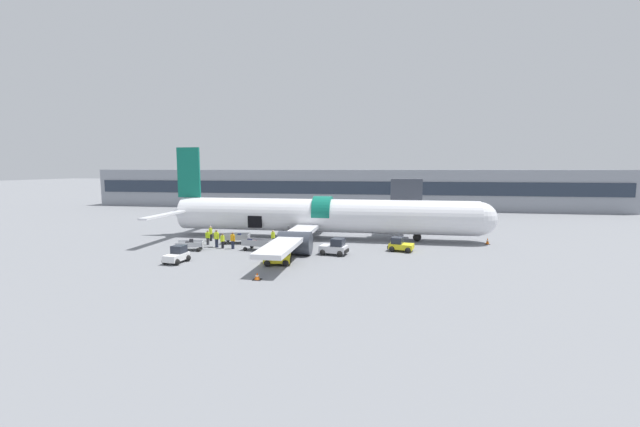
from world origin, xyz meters
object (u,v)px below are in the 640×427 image
object	(u,v)px
baggage_tug_lead	(400,245)
baggage_tug_rear	(177,256)
ground_crew_driver	(208,237)
baggage_cart_loading	(236,239)
ground_crew_loader_b	(233,240)
airplane	(319,216)
ground_crew_marshal	(211,233)
baggage_tug_spare	(278,256)
ground_crew_supervisor	(223,241)
ground_crew_helper	(217,238)
ground_crew_loader_a	(273,237)
baggage_cart_queued	(258,245)
baggage_tug_mid	(335,248)
baggage_cart_empty	(191,246)

from	to	relation	value
baggage_tug_lead	baggage_tug_rear	bearing A→B (deg)	-157.08
ground_crew_driver	baggage_cart_loading	bearing A→B (deg)	28.65
baggage_tug_lead	ground_crew_loader_b	bearing A→B (deg)	-173.85
airplane	ground_crew_marshal	bearing A→B (deg)	-162.50
baggage_tug_spare	ground_crew_supervisor	size ratio (longest dim) A/B	1.70
baggage_cart_loading	ground_crew_helper	size ratio (longest dim) A/B	2.15
baggage_tug_spare	ground_crew_supervisor	distance (m)	9.37
ground_crew_loader_a	ground_crew_driver	bearing A→B (deg)	-172.88
baggage_tug_lead	baggage_tug_spare	world-z (taller)	baggage_tug_spare
ground_crew_loader_a	ground_crew_helper	size ratio (longest dim) A/B	0.90
baggage_cart_queued	ground_crew_supervisor	bearing A→B (deg)	175.31
baggage_tug_spare	ground_crew_marshal	bearing A→B (deg)	138.77
baggage_tug_mid	ground_crew_loader_b	size ratio (longest dim) A/B	1.64
baggage_tug_rear	baggage_cart_queued	bearing A→B (deg)	48.97
baggage_cart_loading	ground_crew_loader_b	bearing A→B (deg)	-74.73
airplane	ground_crew_supervisor	size ratio (longest dim) A/B	25.20
baggage_tug_mid	ground_crew_driver	xyz separation A→B (m)	(-14.16, 2.44, 0.16)
ground_crew_loader_a	ground_crew_supervisor	distance (m)	5.27
baggage_tug_lead	ground_crew_helper	distance (m)	18.93
baggage_tug_spare	baggage_tug_lead	bearing A→B (deg)	34.92
airplane	ground_crew_loader_a	xyz separation A→B (m)	(-4.09, -5.11, -1.77)
baggage_cart_queued	ground_crew_supervisor	size ratio (longest dim) A/B	2.59
ground_crew_marshal	baggage_tug_lead	bearing A→B (deg)	-5.29
baggage_tug_lead	ground_crew_helper	size ratio (longest dim) A/B	1.45
airplane	baggage_cart_empty	size ratio (longest dim) A/B	10.77
baggage_cart_empty	baggage_tug_spare	bearing A→B (deg)	-21.89
baggage_tug_mid	ground_crew_driver	world-z (taller)	ground_crew_driver
baggage_tug_lead	baggage_cart_loading	size ratio (longest dim) A/B	0.68
baggage_tug_lead	ground_crew_marshal	size ratio (longest dim) A/B	1.58
baggage_tug_rear	airplane	bearing A→B (deg)	53.76
ground_crew_loader_a	ground_crew_supervisor	xyz separation A→B (m)	(-4.70, -2.36, -0.07)
baggage_tug_rear	ground_crew_helper	size ratio (longest dim) A/B	1.37
baggage_tug_rear	ground_crew_marshal	bearing A→B (deg)	99.25
baggage_tug_mid	baggage_cart_queued	xyz separation A→B (m)	(-7.88, 0.63, -0.12)
baggage_tug_lead	baggage_tug_rear	size ratio (longest dim) A/B	1.06
ground_crew_helper	baggage_tug_lead	bearing A→B (deg)	4.26
ground_crew_helper	ground_crew_supervisor	bearing A→B (deg)	-24.17
baggage_tug_rear	baggage_tug_spare	size ratio (longest dim) A/B	0.96
baggage_tug_mid	ground_crew_supervisor	xyz separation A→B (m)	(-11.81, 0.95, 0.14)
baggage_tug_spare	baggage_cart_queued	distance (m)	6.37
baggage_tug_spare	baggage_cart_empty	bearing A→B (deg)	158.11
baggage_cart_loading	ground_crew_driver	size ratio (longest dim) A/B	2.50
baggage_tug_lead	baggage_cart_queued	bearing A→B (deg)	-171.55
baggage_tug_lead	baggage_cart_empty	xyz separation A→B (m)	(-20.83, -3.20, -0.12)
airplane	ground_crew_driver	xyz separation A→B (m)	(-11.15, -5.99, -1.82)
ground_crew_supervisor	ground_crew_driver	bearing A→B (deg)	147.72
airplane	baggage_cart_queued	world-z (taller)	airplane
airplane	baggage_tug_spare	size ratio (longest dim) A/B	14.78
ground_crew_loader_b	ground_crew_marshal	distance (m)	5.65
ground_crew_supervisor	baggage_cart_queued	bearing A→B (deg)	-4.69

